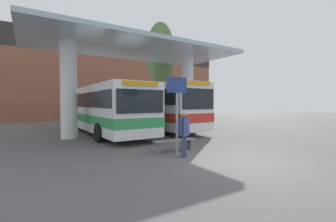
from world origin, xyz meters
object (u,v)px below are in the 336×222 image
object	(u,v)px
waiting_bench_near_pillar	(175,143)
pedestrian_waiting	(184,130)
info_sign_platform	(177,100)
poplar_tree_behind_left	(161,55)
transit_bus_left_bay	(102,108)
transit_bus_center_bay	(152,106)

from	to	relation	value
waiting_bench_near_pillar	pedestrian_waiting	bearing A→B (deg)	-107.09
info_sign_platform	poplar_tree_behind_left	size ratio (longest dim) A/B	0.31
transit_bus_left_bay	poplar_tree_behind_left	bearing A→B (deg)	-155.42
transit_bus_center_bay	info_sign_platform	size ratio (longest dim) A/B	3.61
poplar_tree_behind_left	waiting_bench_near_pillar	bearing A→B (deg)	-117.40
info_sign_platform	transit_bus_left_bay	bearing A→B (deg)	94.54
transit_bus_left_bay	transit_bus_center_bay	bearing A→B (deg)	179.73
waiting_bench_near_pillar	info_sign_platform	world-z (taller)	info_sign_platform
transit_bus_left_bay	poplar_tree_behind_left	distance (m)	8.65
waiting_bench_near_pillar	pedestrian_waiting	world-z (taller)	pedestrian_waiting
transit_bus_center_bay	info_sign_platform	distance (m)	8.74
transit_bus_center_bay	poplar_tree_behind_left	world-z (taller)	poplar_tree_behind_left
transit_bus_center_bay	pedestrian_waiting	bearing A→B (deg)	67.50
info_sign_platform	poplar_tree_behind_left	bearing A→B (deg)	62.65
info_sign_platform	poplar_tree_behind_left	distance (m)	13.34
transit_bus_left_bay	waiting_bench_near_pillar	xyz separation A→B (m)	(0.93, -7.46, -1.36)
pedestrian_waiting	poplar_tree_behind_left	xyz separation A→B (m)	(5.84, 11.73, 5.57)
pedestrian_waiting	poplar_tree_behind_left	size ratio (longest dim) A/B	0.17
pedestrian_waiting	poplar_tree_behind_left	bearing A→B (deg)	37.54
waiting_bench_near_pillar	poplar_tree_behind_left	xyz separation A→B (m)	(5.49, 10.59, 6.23)
transit_bus_left_bay	pedestrian_waiting	xyz separation A→B (m)	(0.58, -8.60, -0.70)
transit_bus_left_bay	pedestrian_waiting	world-z (taller)	transit_bus_left_bay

